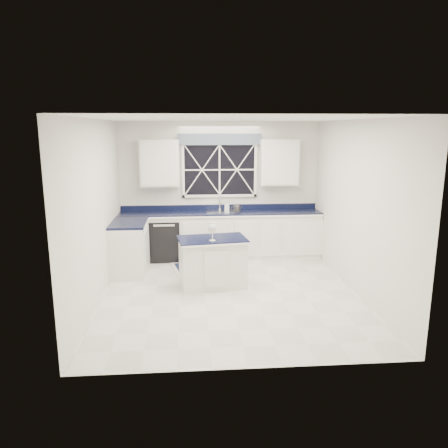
{
  "coord_description": "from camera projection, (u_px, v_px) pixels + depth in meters",
  "views": [
    {
      "loc": [
        -0.61,
        -6.52,
        2.57
      ],
      "look_at": [
        -0.05,
        0.4,
        1.04
      ],
      "focal_mm": 35.0,
      "sensor_mm": 36.0,
      "label": 1
    }
  ],
  "objects": [
    {
      "name": "island",
      "position": [
        212.0,
        262.0,
        7.18
      ],
      "size": [
        1.17,
        0.8,
        0.81
      ],
      "rotation": [
        0.0,
        0.0,
        0.14
      ],
      "color": "silver",
      "rests_on": "ground"
    },
    {
      "name": "faucet",
      "position": [
        220.0,
        202.0,
        8.8
      ],
      "size": [
        0.05,
        0.2,
        0.3
      ],
      "color": "silver",
      "rests_on": "countertop"
    },
    {
      "name": "kettle",
      "position": [
        237.0,
        208.0,
        8.64
      ],
      "size": [
        0.24,
        0.16,
        0.17
      ],
      "rotation": [
        0.0,
        0.0,
        0.15
      ],
      "color": "#323134",
      "rests_on": "countertop"
    },
    {
      "name": "soap_bottle",
      "position": [
        227.0,
        205.0,
        8.85
      ],
      "size": [
        0.11,
        0.11,
        0.2
      ],
      "primitive_type": "imported",
      "rotation": [
        0.0,
        0.0,
        -0.23
      ],
      "color": "silver",
      "rests_on": "countertop"
    },
    {
      "name": "upper_cabinets",
      "position": [
        220.0,
        163.0,
        8.56
      ],
      "size": [
        3.1,
        0.34,
        0.9
      ],
      "color": "silver",
      "rests_on": "ground"
    },
    {
      "name": "dishwasher",
      "position": [
        165.0,
        239.0,
        8.67
      ],
      "size": [
        0.6,
        0.58,
        0.82
      ],
      "primitive_type": "cube",
      "color": "black",
      "rests_on": "ground"
    },
    {
      "name": "base_cabinets",
      "position": [
        204.0,
        238.0,
        8.56
      ],
      "size": [
        3.99,
        1.6,
        0.9
      ],
      "color": "silver",
      "rests_on": "ground"
    },
    {
      "name": "countertop",
      "position": [
        221.0,
        213.0,
        8.65
      ],
      "size": [
        3.98,
        0.64,
        0.04
      ],
      "primitive_type": "cube",
      "color": "black",
      "rests_on": "base_cabinets"
    },
    {
      "name": "back_wall",
      "position": [
        219.0,
        189.0,
        8.84
      ],
      "size": [
        4.0,
        0.1,
        2.7
      ],
      "primitive_type": "cube",
      "color": "silver",
      "rests_on": "ground"
    },
    {
      "name": "rug",
      "position": [
        208.0,
        266.0,
        8.24
      ],
      "size": [
        1.48,
        1.08,
        0.02
      ],
      "rotation": [
        0.0,
        0.0,
        0.21
      ],
      "color": "#AFAFAA",
      "rests_on": "ground"
    },
    {
      "name": "wine_glass",
      "position": [
        212.0,
        228.0,
        6.9
      ],
      "size": [
        0.13,
        0.13,
        0.3
      ],
      "color": "silver",
      "rests_on": "island"
    },
    {
      "name": "window",
      "position": [
        220.0,
        166.0,
        8.7
      ],
      "size": [
        1.65,
        0.09,
        1.26
      ],
      "color": "black",
      "rests_on": "ground"
    },
    {
      "name": "ground",
      "position": [
        229.0,
        293.0,
        6.94
      ],
      "size": [
        4.5,
        4.5,
        0.0
      ],
      "primitive_type": "plane",
      "color": "silver",
      "rests_on": "ground"
    }
  ]
}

